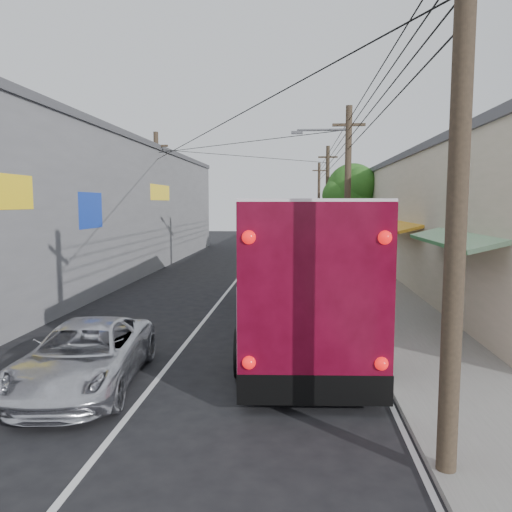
{
  "coord_description": "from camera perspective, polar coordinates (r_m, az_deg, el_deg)",
  "views": [
    {
      "loc": [
        3.07,
        -8.93,
        3.88
      ],
      "look_at": [
        1.65,
        7.96,
        2.08
      ],
      "focal_mm": 35.0,
      "sensor_mm": 36.0,
      "label": 1
    }
  ],
  "objects": [
    {
      "name": "utility_poles",
      "position": [
        29.25,
        4.94,
        6.52
      ],
      "size": [
        11.8,
        45.28,
        8.0
      ],
      "color": "#473828",
      "rests_on": "ground"
    },
    {
      "name": "parked_car_far",
      "position": [
        36.07,
        5.94,
        1.14
      ],
      "size": [
        2.27,
        5.08,
        1.62
      ],
      "primitive_type": "imported",
      "rotation": [
        0.0,
        0.0,
        -0.12
      ],
      "color": "black",
      "rests_on": "ground"
    },
    {
      "name": "street_tree",
      "position": [
        35.16,
        11.09,
        7.24
      ],
      "size": [
        4.4,
        4.0,
        6.6
      ],
      "color": "#3F2B19",
      "rests_on": "ground"
    },
    {
      "name": "pedestrian_far",
      "position": [
        20.99,
        13.58,
        -2.02
      ],
      "size": [
        0.87,
        0.69,
        1.75
      ],
      "primitive_type": "imported",
      "rotation": [
        0.0,
        0.0,
        3.1
      ],
      "color": "#8395BF",
      "rests_on": "sidewalk"
    },
    {
      "name": "parked_car_mid",
      "position": [
        35.1,
        7.27,
        0.84
      ],
      "size": [
        1.74,
        4.22,
        1.43
      ],
      "primitive_type": "imported",
      "rotation": [
        0.0,
        0.0,
        -0.01
      ],
      "color": "#242529",
      "rests_on": "ground"
    },
    {
      "name": "pedestrian_near",
      "position": [
        21.17,
        11.61,
        -2.21
      ],
      "size": [
        0.56,
        0.38,
        1.52
      ],
      "primitive_type": "imported",
      "rotation": [
        0.0,
        0.0,
        3.12
      ],
      "color": "pink",
      "rests_on": "sidewalk"
    },
    {
      "name": "building_right",
      "position": [
        31.93,
        19.21,
        4.42
      ],
      "size": [
        7.09,
        40.0,
        6.25
      ],
      "color": "beige",
      "rests_on": "ground"
    },
    {
      "name": "sidewalk",
      "position": [
        29.38,
        11.46,
        -1.53
      ],
      "size": [
        3.0,
        80.0,
        0.12
      ],
      "primitive_type": "cube",
      "color": "slate",
      "rests_on": "ground"
    },
    {
      "name": "ground",
      "position": [
        10.21,
        -13.67,
        -16.47
      ],
      "size": [
        120.0,
        120.0,
        0.0
      ],
      "primitive_type": "plane",
      "color": "black",
      "rests_on": "ground"
    },
    {
      "name": "jeepney",
      "position": [
        11.35,
        -18.97,
        -10.71
      ],
      "size": [
        2.71,
        5.03,
        1.34
      ],
      "primitive_type": "imported",
      "rotation": [
        0.0,
        0.0,
        0.1
      ],
      "color": "silver",
      "rests_on": "ground"
    },
    {
      "name": "parked_suv",
      "position": [
        27.14,
        7.99,
        -0.5
      ],
      "size": [
        2.98,
        5.82,
        1.62
      ],
      "primitive_type": "imported",
      "rotation": [
        0.0,
        0.0,
        -0.13
      ],
      "color": "gray",
      "rests_on": "ground"
    },
    {
      "name": "building_left",
      "position": [
        29.3,
        -18.54,
        5.3
      ],
      "size": [
        7.2,
        36.0,
        7.25
      ],
      "color": "gray",
      "rests_on": "ground"
    },
    {
      "name": "coach_bus",
      "position": [
        15.84,
        4.48,
        -0.59
      ],
      "size": [
        3.81,
        13.9,
        3.96
      ],
      "rotation": [
        0.0,
        0.0,
        0.06
      ],
      "color": "white",
      "rests_on": "ground"
    }
  ]
}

